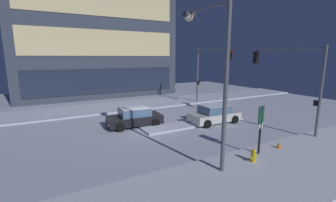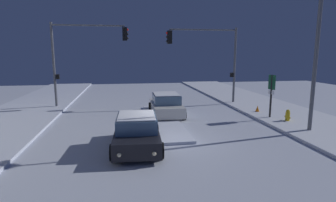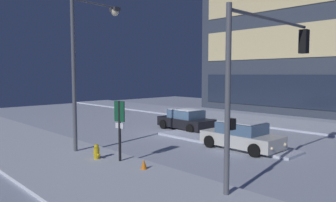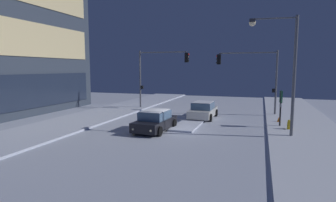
# 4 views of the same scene
# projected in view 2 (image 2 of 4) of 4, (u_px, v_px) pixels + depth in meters

# --- Properties ---
(ground) EXTENTS (52.00, 52.00, 0.00)m
(ground) POSITION_uv_depth(u_px,v_px,m) (167.00, 143.00, 12.83)
(ground) COLOR silver
(curb_strip_near) EXTENTS (52.00, 5.20, 0.14)m
(curb_strip_near) POSITION_uv_depth(u_px,v_px,m) (335.00, 133.00, 14.23)
(curb_strip_near) COLOR silver
(curb_strip_near) RESTS_ON ground
(median_strip) EXTENTS (9.00, 1.80, 0.14)m
(median_strip) POSITION_uv_depth(u_px,v_px,m) (163.00, 120.00, 16.84)
(median_strip) COLOR silver
(median_strip) RESTS_ON ground
(car_near) EXTENTS (4.38, 2.19, 1.49)m
(car_near) POSITION_uv_depth(u_px,v_px,m) (166.00, 105.00, 18.39)
(car_near) COLOR silver
(car_near) RESTS_ON ground
(car_far) EXTENTS (4.41, 2.27, 1.49)m
(car_far) POSITION_uv_depth(u_px,v_px,m) (137.00, 132.00, 12.04)
(car_far) COLOR black
(car_far) RESTS_ON ground
(traffic_light_corner_far_right) EXTENTS (0.32, 5.71, 6.41)m
(traffic_light_corner_far_right) POSITION_uv_depth(u_px,v_px,m) (83.00, 49.00, 20.65)
(traffic_light_corner_far_right) COLOR #565960
(traffic_light_corner_far_right) RESTS_ON ground
(traffic_light_corner_near_right) EXTENTS (0.32, 5.80, 6.18)m
(traffic_light_corner_near_right) POSITION_uv_depth(u_px,v_px,m) (209.00, 51.00, 21.85)
(traffic_light_corner_near_right) COLOR #565960
(traffic_light_corner_near_right) RESTS_ON ground
(street_lamp_arched) EXTENTS (0.62, 2.98, 7.79)m
(street_lamp_arched) POSITION_uv_depth(u_px,v_px,m) (304.00, 34.00, 13.45)
(street_lamp_arched) COLOR #565960
(street_lamp_arched) RESTS_ON ground
(fire_hydrant) EXTENTS (0.48, 0.26, 0.82)m
(fire_hydrant) POSITION_uv_depth(u_px,v_px,m) (288.00, 116.00, 16.45)
(fire_hydrant) COLOR gold
(fire_hydrant) RESTS_ON ground
(parking_info_sign) EXTENTS (0.55, 0.19, 2.82)m
(parking_info_sign) POSITION_uv_depth(u_px,v_px,m) (271.00, 91.00, 17.13)
(parking_info_sign) COLOR black
(parking_info_sign) RESTS_ON ground
(construction_cone) EXTENTS (0.36, 0.36, 0.55)m
(construction_cone) POSITION_uv_depth(u_px,v_px,m) (257.00, 110.00, 19.05)
(construction_cone) COLOR orange
(construction_cone) RESTS_ON ground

